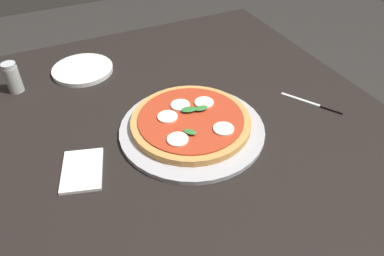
{
  "coord_description": "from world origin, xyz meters",
  "views": [
    {
      "loc": [
        -0.69,
        0.27,
        1.39
      ],
      "look_at": [
        -0.04,
        -0.04,
        0.79
      ],
      "focal_mm": 34.53,
      "sensor_mm": 36.0,
      "label": 1
    }
  ],
  "objects_px": {
    "dining_table": "(175,154)",
    "plate_white": "(83,70)",
    "napkin": "(82,170)",
    "knife": "(319,105)",
    "pizza": "(191,121)",
    "pepper_shaker": "(13,78)",
    "serving_tray": "(192,129)"
  },
  "relations": [
    {
      "from": "serving_tray",
      "to": "plate_white",
      "type": "xyz_separation_m",
      "value": [
        0.41,
        0.19,
        0.0
      ]
    },
    {
      "from": "plate_white",
      "to": "knife",
      "type": "relative_size",
      "value": 1.21
    },
    {
      "from": "dining_table",
      "to": "serving_tray",
      "type": "xyz_separation_m",
      "value": [
        -0.04,
        -0.04,
        0.11
      ]
    },
    {
      "from": "serving_tray",
      "to": "pizza",
      "type": "relative_size",
      "value": 1.2
    },
    {
      "from": "plate_white",
      "to": "serving_tray",
      "type": "bearing_deg",
      "value": -155.42
    },
    {
      "from": "pizza",
      "to": "napkin",
      "type": "height_order",
      "value": "pizza"
    },
    {
      "from": "dining_table",
      "to": "pepper_shaker",
      "type": "bearing_deg",
      "value": 45.21
    },
    {
      "from": "serving_tray",
      "to": "knife",
      "type": "relative_size",
      "value": 2.37
    },
    {
      "from": "plate_white",
      "to": "knife",
      "type": "height_order",
      "value": "plate_white"
    },
    {
      "from": "serving_tray",
      "to": "napkin",
      "type": "relative_size",
      "value": 2.86
    },
    {
      "from": "serving_tray",
      "to": "knife",
      "type": "height_order",
      "value": "serving_tray"
    },
    {
      "from": "napkin",
      "to": "knife",
      "type": "relative_size",
      "value": 0.83
    },
    {
      "from": "dining_table",
      "to": "plate_white",
      "type": "relative_size",
      "value": 6.27
    },
    {
      "from": "dining_table",
      "to": "plate_white",
      "type": "bearing_deg",
      "value": 22.22
    },
    {
      "from": "knife",
      "to": "serving_tray",
      "type": "bearing_deg",
      "value": 81.48
    },
    {
      "from": "dining_table",
      "to": "pepper_shaker",
      "type": "distance_m",
      "value": 0.52
    },
    {
      "from": "pizza",
      "to": "plate_white",
      "type": "xyz_separation_m",
      "value": [
        0.4,
        0.19,
        -0.02
      ]
    },
    {
      "from": "dining_table",
      "to": "napkin",
      "type": "distance_m",
      "value": 0.28
    },
    {
      "from": "pizza",
      "to": "plate_white",
      "type": "relative_size",
      "value": 1.63
    },
    {
      "from": "plate_white",
      "to": "knife",
      "type": "distance_m",
      "value": 0.73
    },
    {
      "from": "serving_tray",
      "to": "dining_table",
      "type": "bearing_deg",
      "value": 43.21
    },
    {
      "from": "napkin",
      "to": "knife",
      "type": "bearing_deg",
      "value": -92.92
    },
    {
      "from": "dining_table",
      "to": "plate_white",
      "type": "xyz_separation_m",
      "value": [
        0.38,
        0.15,
        0.11
      ]
    },
    {
      "from": "dining_table",
      "to": "pizza",
      "type": "distance_m",
      "value": 0.13
    },
    {
      "from": "serving_tray",
      "to": "napkin",
      "type": "distance_m",
      "value": 0.29
    },
    {
      "from": "serving_tray",
      "to": "plate_white",
      "type": "height_order",
      "value": "plate_white"
    },
    {
      "from": "pizza",
      "to": "napkin",
      "type": "distance_m",
      "value": 0.29
    },
    {
      "from": "pizza",
      "to": "plate_white",
      "type": "distance_m",
      "value": 0.44
    },
    {
      "from": "pizza",
      "to": "knife",
      "type": "height_order",
      "value": "pizza"
    },
    {
      "from": "knife",
      "to": "pepper_shaker",
      "type": "xyz_separation_m",
      "value": [
        0.44,
        0.76,
        0.04
      ]
    },
    {
      "from": "dining_table",
      "to": "pepper_shaker",
      "type": "relative_size",
      "value": 13.04
    },
    {
      "from": "pizza",
      "to": "pepper_shaker",
      "type": "bearing_deg",
      "value": 46.13
    }
  ]
}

